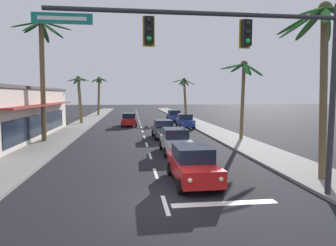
# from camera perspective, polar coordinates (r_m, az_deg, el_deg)

# --- Properties ---
(ground_plane) EXTENTS (220.00, 220.00, 0.00)m
(ground_plane) POSITION_cam_1_polar(r_m,az_deg,el_deg) (11.63, -0.79, -14.76)
(ground_plane) COLOR black
(sidewalk_right) EXTENTS (3.20, 110.00, 0.14)m
(sidewalk_right) POSITION_cam_1_polar(r_m,az_deg,el_deg) (32.38, 9.08, -1.59)
(sidewalk_right) COLOR gray
(sidewalk_right) RESTS_ON ground
(sidewalk_left) EXTENTS (3.20, 110.00, 0.14)m
(sidewalk_left) POSITION_cam_1_polar(r_m,az_deg,el_deg) (31.79, -19.05, -1.96)
(sidewalk_left) COLOR gray
(sidewalk_left) RESTS_ON ground
(lane_markings) EXTENTS (4.28, 89.65, 0.01)m
(lane_markings) POSITION_cam_1_polar(r_m,az_deg,el_deg) (31.49, -4.05, -1.86)
(lane_markings) COLOR silver
(lane_markings) RESTS_ON ground
(traffic_signal_mast) EXTENTS (10.99, 0.41, 7.45)m
(traffic_signal_mast) POSITION_cam_1_polar(r_m,az_deg,el_deg) (11.35, 15.85, 12.30)
(traffic_signal_mast) COLOR #2D2D33
(traffic_signal_mast) RESTS_ON ground
(sedan_lead_at_stop_bar) EXTENTS (2.01, 4.48, 1.68)m
(sedan_lead_at_stop_bar) POSITION_cam_1_polar(r_m,az_deg,el_deg) (13.68, 4.82, -7.94)
(sedan_lead_at_stop_bar) COLOR red
(sedan_lead_at_stop_bar) RESTS_ON ground
(sedan_third_in_queue) EXTENTS (1.96, 4.46, 1.68)m
(sedan_third_in_queue) POSITION_cam_1_polar(r_m,az_deg,el_deg) (20.56, 1.44, -3.38)
(sedan_third_in_queue) COLOR silver
(sedan_third_in_queue) RESTS_ON ground
(sedan_fifth_in_queue) EXTENTS (2.01, 4.48, 1.68)m
(sedan_fifth_in_queue) POSITION_cam_1_polar(r_m,az_deg,el_deg) (27.51, -0.90, -1.13)
(sedan_fifth_in_queue) COLOR #4C515B
(sedan_fifth_in_queue) RESTS_ON ground
(sedan_oncoming_far) EXTENTS (2.02, 4.48, 1.68)m
(sedan_oncoming_far) POSITION_cam_1_polar(r_m,az_deg,el_deg) (38.23, -7.60, 0.69)
(sedan_oncoming_far) COLOR red
(sedan_oncoming_far) RESTS_ON ground
(sedan_parked_nearest_kerb) EXTENTS (2.01, 4.48, 1.68)m
(sedan_parked_nearest_kerb) POSITION_cam_1_polar(r_m,az_deg,el_deg) (36.16, 3.31, 0.45)
(sedan_parked_nearest_kerb) COLOR navy
(sedan_parked_nearest_kerb) RESTS_ON ground
(sedan_parked_mid_kerb) EXTENTS (2.03, 4.48, 1.68)m
(sedan_parked_mid_kerb) POSITION_cam_1_polar(r_m,az_deg,el_deg) (45.06, 1.20, 1.46)
(sedan_parked_mid_kerb) COLOR navy
(sedan_parked_mid_kerb) RESTS_ON ground
(palm_left_second) EXTENTS (4.43, 4.11, 10.23)m
(palm_left_second) POSITION_cam_1_polar(r_m,az_deg,el_deg) (26.97, -23.17, 11.11)
(palm_left_second) COLOR brown
(palm_left_second) RESTS_ON ground
(palm_left_third) EXTENTS (3.13, 3.05, 6.60)m
(palm_left_third) POSITION_cam_1_polar(r_m,az_deg,el_deg) (42.29, -16.83, 5.75)
(palm_left_third) COLOR brown
(palm_left_third) RESTS_ON ground
(palm_left_farthest) EXTENTS (3.21, 3.20, 7.47)m
(palm_left_farthest) POSITION_cam_1_polar(r_m,az_deg,el_deg) (57.98, -13.23, 6.48)
(palm_left_farthest) COLOR brown
(palm_left_farthest) RESTS_ON ground
(palm_right_nearest) EXTENTS (4.24, 4.31, 8.11)m
(palm_right_nearest) POSITION_cam_1_polar(r_m,az_deg,el_deg) (15.16, 27.92, 12.73)
(palm_right_nearest) COLOR brown
(palm_right_nearest) RESTS_ON ground
(palm_right_second) EXTENTS (3.90, 4.03, 7.00)m
(palm_right_second) POSITION_cam_1_polar(r_m,az_deg,el_deg) (26.77, 14.37, 8.07)
(palm_right_second) COLOR brown
(palm_right_second) RESTS_ON ground
(palm_right_farthest) EXTENTS (4.18, 3.84, 6.93)m
(palm_right_farthest) POSITION_cam_1_polar(r_m,az_deg,el_deg) (50.77, 3.27, 6.28)
(palm_right_farthest) COLOR brown
(palm_right_farthest) RESTS_ON ground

